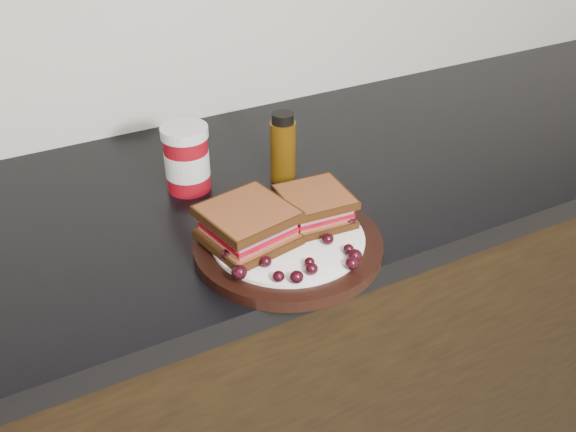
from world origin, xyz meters
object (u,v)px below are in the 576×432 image
condiment_jar (187,159)px  oil_bottle (283,147)px  sandwich_left (248,225)px  plate (288,245)px

condiment_jar → oil_bottle: bearing=-16.5°
sandwich_left → condiment_jar: bearing=81.5°
sandwich_left → oil_bottle: bearing=38.5°
sandwich_left → condiment_jar: 0.22m
plate → condiment_jar: bearing=105.4°
plate → condiment_jar: size_ratio=2.42×
plate → oil_bottle: size_ratio=2.24×
plate → oil_bottle: 0.22m
oil_bottle → sandwich_left: bearing=-130.4°
sandwich_left → condiment_jar: size_ratio=1.02×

